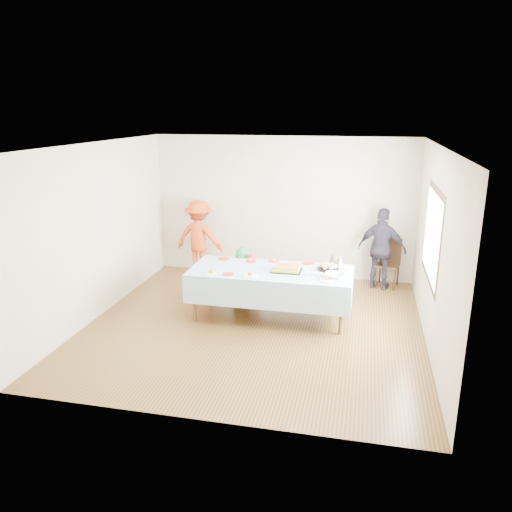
{
  "coord_description": "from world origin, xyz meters",
  "views": [
    {
      "loc": [
        1.54,
        -6.85,
        3.18
      ],
      "look_at": [
        -0.04,
        0.3,
        1.01
      ],
      "focal_mm": 35.0,
      "sensor_mm": 36.0,
      "label": 1
    }
  ],
  "objects_px": {
    "dining_chair": "(389,260)",
    "adult_left": "(199,238)",
    "party_table": "(271,273)",
    "birthday_cake": "(286,269)"
  },
  "relations": [
    {
      "from": "birthday_cake",
      "to": "dining_chair",
      "type": "distance_m",
      "value": 2.52
    },
    {
      "from": "party_table",
      "to": "adult_left",
      "type": "distance_m",
      "value": 2.56
    },
    {
      "from": "dining_chair",
      "to": "adult_left",
      "type": "height_order",
      "value": "adult_left"
    },
    {
      "from": "birthday_cake",
      "to": "dining_chair",
      "type": "xyz_separation_m",
      "value": [
        1.62,
        1.9,
        -0.32
      ]
    },
    {
      "from": "birthday_cake",
      "to": "party_table",
      "type": "bearing_deg",
      "value": 179.69
    },
    {
      "from": "birthday_cake",
      "to": "adult_left",
      "type": "bearing_deg",
      "value": 138.01
    },
    {
      "from": "dining_chair",
      "to": "adult_left",
      "type": "distance_m",
      "value": 3.66
    },
    {
      "from": "party_table",
      "to": "birthday_cake",
      "type": "xyz_separation_m",
      "value": [
        0.24,
        -0.0,
        0.09
      ]
    },
    {
      "from": "party_table",
      "to": "birthday_cake",
      "type": "distance_m",
      "value": 0.26
    },
    {
      "from": "party_table",
      "to": "adult_left",
      "type": "xyz_separation_m",
      "value": [
        -1.79,
        1.83,
        0.02
      ]
    }
  ]
}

